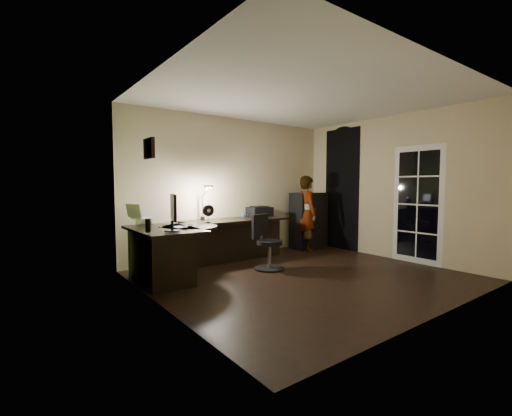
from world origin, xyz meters
TOP-DOWN VIEW (x-y plane):
  - floor at (0.00, 0.00)m, footprint 4.50×4.00m
  - ceiling at (0.00, 0.00)m, footprint 4.50×4.00m
  - wall_back at (0.00, 2.00)m, footprint 4.50×0.01m
  - wall_front at (0.00, -2.00)m, footprint 4.50×0.01m
  - wall_left at (-2.25, 0.00)m, footprint 0.01×4.00m
  - wall_right at (2.25, 0.00)m, footprint 0.01×4.00m
  - green_wall_overlay at (-2.24, 0.00)m, footprint 0.00×4.00m
  - arched_doorway at (2.24, 1.15)m, footprint 0.01×0.90m
  - french_door at (2.24, -0.55)m, footprint 0.02×0.92m
  - framed_picture at (-2.22, 0.45)m, footprint 0.04×0.30m
  - desk_left at (-1.83, 1.03)m, footprint 0.84×1.36m
  - desk_right at (-0.18, 1.63)m, footprint 2.03×0.71m
  - cabinet at (1.74, 1.65)m, footprint 0.82×0.42m
  - laptop_stand at (-1.96, 1.49)m, footprint 0.29×0.28m
  - laptop at (-1.96, 1.49)m, footprint 0.42×0.41m
  - monitor at (-1.90, 0.54)m, footprint 0.27×0.55m
  - mouse at (-1.62, 0.75)m, footprint 0.08×0.10m
  - phone at (-1.38, 1.08)m, footprint 0.09×0.13m
  - pen at (-1.89, 0.95)m, footprint 0.04×0.14m
  - speaker at (-2.19, 0.62)m, footprint 0.07×0.07m
  - notepad at (-1.66, 0.87)m, footprint 0.17×0.23m
  - desk_fan at (-0.91, 1.39)m, footprint 0.21×0.13m
  - headphones at (0.22, 1.88)m, footprint 0.18×0.11m
  - printer at (0.49, 1.79)m, footprint 0.48×0.39m
  - desk_lamp at (-0.78, 1.83)m, footprint 0.18×0.31m
  - office_chair at (-0.16, 0.66)m, footprint 0.60×0.60m
  - person at (1.49, 1.45)m, footprint 0.54×0.66m

SIDE VIEW (x-z plane):
  - floor at x=0.00m, z-range -0.01..0.00m
  - desk_right at x=-0.18m, z-range 0.00..0.76m
  - desk_left at x=-1.83m, z-range 0.00..0.78m
  - office_chair at x=-0.16m, z-range 0.00..0.91m
  - cabinet at x=1.74m, z-range 0.00..1.22m
  - person at x=1.49m, z-range 0.00..1.59m
  - phone at x=-1.38m, z-range 0.79..0.80m
  - pen at x=-1.89m, z-range 0.79..0.80m
  - notepad at x=-1.66m, z-range 0.79..0.80m
  - headphones at x=0.22m, z-range 0.77..0.85m
  - mouse at x=-1.62m, z-range 0.79..0.83m
  - laptop_stand at x=-1.96m, z-range 0.79..0.89m
  - printer at x=0.49m, z-range 0.77..0.97m
  - speaker at x=-2.19m, z-range 0.79..0.97m
  - desk_fan at x=-0.91m, z-range 0.77..1.07m
  - monitor at x=-1.90m, z-range 0.79..1.15m
  - laptop at x=-1.96m, z-range 0.89..1.12m
  - french_door at x=2.24m, z-range 0.00..2.10m
  - desk_lamp at x=-0.78m, z-range 0.77..1.43m
  - arched_doorway at x=2.24m, z-range 0.00..2.60m
  - wall_back at x=0.00m, z-range 0.00..2.70m
  - wall_front at x=0.00m, z-range 0.00..2.70m
  - wall_left at x=-2.25m, z-range 0.00..2.70m
  - wall_right at x=2.25m, z-range 0.00..2.70m
  - green_wall_overlay at x=-2.24m, z-range 0.00..2.70m
  - framed_picture at x=-2.22m, z-range 1.73..1.98m
  - ceiling at x=0.00m, z-range 2.70..2.71m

